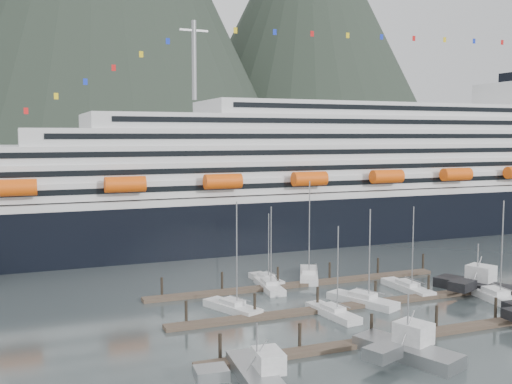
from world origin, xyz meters
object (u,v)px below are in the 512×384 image
Objects in this scene: sailboat_a at (232,308)px; sailboat_f at (266,280)px; sailboat_g at (309,275)px; sailboat_c at (362,301)px; trawler_b at (406,349)px; sailboat_b at (333,313)px; sailboat_d at (407,288)px; trawler_e at (476,285)px; trawler_a at (255,374)px; sailboat_h at (495,297)px; sailboat_e at (269,286)px; cruise_ship at (361,183)px.

sailboat_a is 16.18m from sailboat_f.
sailboat_a is 0.92× the size of sailboat_g.
sailboat_c is 1.14× the size of trawler_b.
sailboat_b is 20.56m from sailboat_g.
sailboat_b is at bearing 112.29° from sailboat_d.
sailboat_a is 1.18× the size of trawler_e.
sailboat_f reaches higher than trawler_a.
sailboat_g is at bearing -28.56° from trawler_a.
trawler_a is (-41.52, -13.37, 0.38)m from sailboat_h.
sailboat_h is at bearing 146.62° from trawler_e.
trawler_e is (27.78, -12.85, 0.57)m from sailboat_e.
sailboat_e is 9.59m from sailboat_g.
sailboat_e is at bearing 12.18° from sailboat_c.
sailboat_f is (-38.74, -34.95, -11.64)m from cruise_ship.
sailboat_a reaches higher than sailboat_c.
sailboat_c is (17.65, -3.54, -0.01)m from sailboat_a.
trawler_a is at bearing 68.91° from trawler_b.
sailboat_b is 15.54m from trawler_b.
sailboat_b is 25.70m from trawler_e.
sailboat_c is at bearing -123.58° from sailboat_a.
sailboat_g is at bearing -31.45° from trawler_b.
sailboat_d is at bearing -107.94° from sailboat_e.
sailboat_h reaches higher than sailboat_c.
sailboat_e reaches higher than trawler_a.
sailboat_f is 35.06m from trawler_b.
sailboat_h is at bearing -138.38° from sailboat_d.
sailboat_g is at bearing 37.94° from sailboat_d.
cruise_ship is 48.28m from sailboat_g.
sailboat_e is (-39.93, -38.97, -11.63)m from cruise_ship.
sailboat_g is at bearing -131.78° from cruise_ship.
cruise_ship is 12.84× the size of sailboat_g.
sailboat_d is 10.06m from trawler_e.
trawler_e is (25.60, 18.17, 0.04)m from trawler_b.
sailboat_g is at bearing -58.58° from sailboat_e.
sailboat_d is 27.89m from trawler_b.
sailboat_g is at bearing -23.51° from sailboat_c.
sailboat_c is 1.17× the size of trawler_a.
sailboat_g is 25.47m from trawler_e.
sailboat_c is 16.14m from sailboat_g.
sailboat_d is at bearing 42.19° from trawler_e.
trawler_a is at bearing 125.69° from sailboat_b.
sailboat_e is at bearing 141.27° from sailboat_g.
sailboat_d is at bearing -115.03° from sailboat_g.
trawler_a is at bearing 172.77° from sailboat_g.
sailboat_a is 1.24× the size of sailboat_b.
sailboat_h is (18.17, -5.47, 0.02)m from sailboat_c.
sailboat_a is 36.98m from trawler_e.
sailboat_h is 1.23× the size of trawler_b.
sailboat_g is 28.23m from sailboat_h.
sailboat_d is (27.65, 0.02, -0.03)m from sailboat_a.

